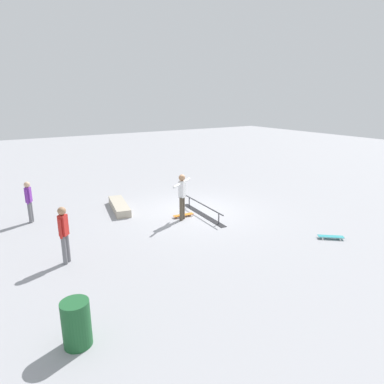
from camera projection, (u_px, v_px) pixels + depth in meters
name	position (u px, v px, depth m)	size (l,w,h in m)	color
ground_plane	(193.00, 212.00, 13.42)	(60.00, 60.00, 0.00)	#9E9EA3
grind_rail	(203.00, 210.00, 13.03)	(3.00, 0.45, 0.44)	black
skate_ledge	(119.00, 206.00, 13.64)	(2.22, 0.55, 0.30)	#B2A893
skater_main	(182.00, 194.00, 12.31)	(0.87, 1.18, 1.73)	brown
skateboard_main	(183.00, 215.00, 12.85)	(0.32, 0.82, 0.09)	orange
bystander_red_shirt	(64.00, 232.00, 9.07)	(0.32, 0.30, 1.62)	slate
bystander_purple_shirt	(29.00, 200.00, 12.10)	(0.33, 0.25, 1.52)	slate
loose_skateboard_teal	(331.00, 237.00, 10.86)	(0.67, 0.74, 0.09)	teal
trash_bin	(76.00, 324.00, 6.12)	(0.52, 0.52, 0.90)	#1E592D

